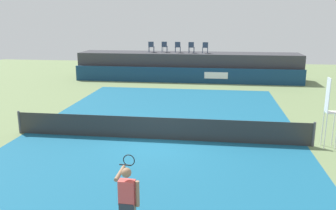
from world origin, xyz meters
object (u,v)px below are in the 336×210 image
object	(u,v)px
umpire_chair	(329,108)
net_post_far	(314,134)
spectator_chair_center	(178,47)
net_post_near	(19,122)
spectator_chair_far_left	(151,46)
spectator_chair_left	(165,46)
spectator_chair_right	(191,47)
spectator_chair_far_right	(205,47)
tennis_player	(127,201)

from	to	relation	value
umpire_chair	net_post_far	xyz separation A→B (m)	(-0.46, 0.00, -1.09)
spectator_chair_center	net_post_near	size ratio (longest dim) A/B	0.89
net_post_far	spectator_chair_far_left	bearing A→B (deg)	121.45
spectator_chair_left	spectator_chair_right	bearing A→B (deg)	-6.30
spectator_chair_far_right	spectator_chair_right	bearing A→B (deg)	177.35
spectator_chair_far_left	spectator_chair_far_right	bearing A→B (deg)	-1.13
umpire_chair	net_post_far	distance (m)	1.18
spectator_chair_far_right	spectator_chair_left	bearing A→B (deg)	174.91
spectator_chair_right	spectator_chair_far_right	distance (m)	1.12
spectator_chair_right	spectator_chair_center	bearing A→B (deg)	176.16
net_post_near	tennis_player	bearing A→B (deg)	-46.18
net_post_far	spectator_chair_far_right	bearing A→B (deg)	107.74
umpire_chair	net_post_near	world-z (taller)	umpire_chair
spectator_chair_far_left	spectator_chair_right	distance (m)	3.32
tennis_player	spectator_chair_center	bearing A→B (deg)	93.34
spectator_chair_right	spectator_chair_far_right	size ratio (longest dim) A/B	1.00
net_post_far	spectator_chair_center	bearing A→B (deg)	114.94
spectator_chair_far_left	spectator_chair_left	bearing A→B (deg)	11.09
spectator_chair_far_right	net_post_far	distance (m)	15.96
spectator_chair_left	spectator_chair_right	distance (m)	2.26
spectator_chair_center	spectator_chair_right	world-z (taller)	same
spectator_chair_left	net_post_near	distance (m)	16.08
spectator_chair_center	net_post_near	xyz separation A→B (m)	(-5.34, -15.18, -2.19)
net_post_near	tennis_player	distance (m)	9.59
spectator_chair_center	net_post_far	bearing A→B (deg)	-65.06
spectator_chair_far_left	tennis_player	xyz separation A→B (m)	(3.49, -22.06, -1.73)
tennis_player	spectator_chair_far_right	bearing A→B (deg)	87.52
spectator_chair_center	net_post_near	distance (m)	16.24
spectator_chair_right	net_post_near	xyz separation A→B (m)	(-6.46, -15.11, -2.19)
spectator_chair_far_left	net_post_near	xyz separation A→B (m)	(-3.14, -15.15, -2.19)
spectator_chair_far_right	umpire_chair	distance (m)	15.99
spectator_chair_right	net_post_far	size ratio (longest dim) A/B	0.89
umpire_chair	net_post_near	distance (m)	12.91
spectator_chair_left	spectator_chair_right	xyz separation A→B (m)	(2.24, -0.25, 0.00)
spectator_chair_right	tennis_player	bearing A→B (deg)	-89.56
umpire_chair	spectator_chair_far_left	bearing A→B (deg)	122.69
spectator_chair_far_left	tennis_player	world-z (taller)	spectator_chair_far_left
spectator_chair_right	net_post_near	distance (m)	16.58
spectator_chair_right	umpire_chair	xyz separation A→B (m)	(6.40, -15.11, -1.11)
spectator_chair_left	net_post_far	size ratio (longest dim) A/B	0.89
spectator_chair_center	spectator_chair_far_right	world-z (taller)	same
spectator_chair_left	umpire_chair	world-z (taller)	spectator_chair_left
spectator_chair_far_right	tennis_player	size ratio (longest dim) A/B	0.50
spectator_chair_center	net_post_far	size ratio (longest dim) A/B	0.89
spectator_chair_far_left	spectator_chair_center	xyz separation A→B (m)	(2.20, 0.04, 0.00)
net_post_far	tennis_player	bearing A→B (deg)	-129.86
spectator_chair_center	spectator_chair_right	distance (m)	1.13
spectator_chair_far_left	net_post_near	distance (m)	15.62
spectator_chair_far_left	net_post_near	bearing A→B (deg)	-101.71
spectator_chair_far_left	spectator_chair_right	bearing A→B (deg)	-0.62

